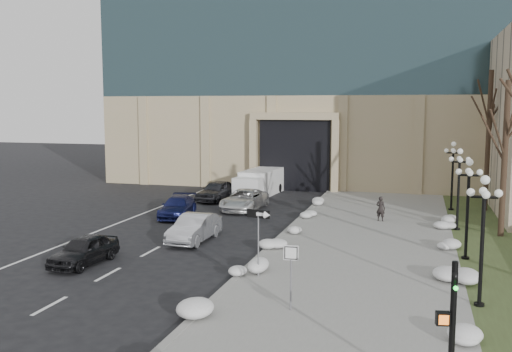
# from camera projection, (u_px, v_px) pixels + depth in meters

# --- Properties ---
(ground) EXTENTS (160.00, 160.00, 0.00)m
(ground) POSITION_uv_depth(u_px,v_px,m) (198.00, 350.00, 16.75)
(ground) COLOR black
(ground) RESTS_ON ground
(sidewalk) EXTENTS (9.00, 40.00, 0.12)m
(sidewalk) POSITION_uv_depth(u_px,v_px,m) (363.00, 245.00, 29.14)
(sidewalk) COLOR gray
(sidewalk) RESTS_ON ground
(curb) EXTENTS (0.30, 40.00, 0.14)m
(curb) POSITION_uv_depth(u_px,v_px,m) (278.00, 239.00, 30.37)
(curb) COLOR gray
(curb) RESTS_ON ground
(grass_strip) EXTENTS (4.00, 40.00, 0.10)m
(grass_strip) POSITION_uv_depth(u_px,v_px,m) (500.00, 254.00, 27.36)
(grass_strip) COLOR #384321
(grass_strip) RESTS_ON ground
(car_a) EXTENTS (1.83, 3.98, 1.32)m
(car_a) POSITION_uv_depth(u_px,v_px,m) (84.00, 250.00, 25.74)
(car_a) COLOR black
(car_a) RESTS_ON ground
(car_b) EXTENTS (1.64, 4.38, 1.43)m
(car_b) POSITION_uv_depth(u_px,v_px,m) (194.00, 228.00, 30.12)
(car_b) COLOR #B4B6BD
(car_b) RESTS_ON ground
(car_c) EXTENTS (2.59, 4.75, 1.30)m
(car_c) POSITION_uv_depth(u_px,v_px,m) (178.00, 207.00, 36.83)
(car_c) COLOR #171C50
(car_c) RESTS_ON ground
(car_d) EXTENTS (2.41, 5.12, 1.42)m
(car_d) POSITION_uv_depth(u_px,v_px,m) (244.00, 200.00, 39.26)
(car_d) COLOR silver
(car_d) RESTS_ON ground
(car_e) EXTENTS (2.36, 4.68, 1.53)m
(car_e) POSITION_uv_depth(u_px,v_px,m) (217.00, 191.00, 43.14)
(car_e) COLOR #2C2D31
(car_e) RESTS_ON ground
(pedestrian) EXTENTS (0.63, 0.49, 1.53)m
(pedestrian) POSITION_uv_depth(u_px,v_px,m) (381.00, 209.00, 34.88)
(pedestrian) COLOR black
(pedestrian) RESTS_ON sidewalk
(box_truck) EXTENTS (2.64, 6.45, 2.00)m
(box_truck) POSITION_uv_depth(u_px,v_px,m) (259.00, 183.00, 45.78)
(box_truck) COLOR silver
(box_truck) RESTS_ON ground
(one_way_sign) EXTENTS (1.08, 0.41, 2.90)m
(one_way_sign) POSITION_uv_depth(u_px,v_px,m) (262.00, 222.00, 23.34)
(one_way_sign) COLOR slate
(one_way_sign) RESTS_ON ground
(keep_sign) EXTENTS (0.52, 0.10, 2.40)m
(keep_sign) POSITION_uv_depth(u_px,v_px,m) (291.00, 264.00, 19.51)
(keep_sign) COLOR slate
(keep_sign) RESTS_ON ground
(traffic_signal) EXTENTS (0.62, 0.82, 3.62)m
(traffic_signal) POSITION_uv_depth(u_px,v_px,m) (451.00, 338.00, 13.18)
(traffic_signal) COLOR black
(traffic_signal) RESTS_ON ground
(snow_clump_b) EXTENTS (1.10, 1.60, 0.36)m
(snow_clump_b) POSITION_uv_depth(u_px,v_px,m) (200.00, 309.00, 19.26)
(snow_clump_b) COLOR silver
(snow_clump_b) RESTS_ON sidewalk
(snow_clump_c) EXTENTS (1.10, 1.60, 0.36)m
(snow_clump_c) POSITION_uv_depth(u_px,v_px,m) (248.00, 270.00, 23.88)
(snow_clump_c) COLOR silver
(snow_clump_c) RESTS_ON sidewalk
(snow_clump_d) EXTENTS (1.10, 1.60, 0.36)m
(snow_clump_d) POSITION_uv_depth(u_px,v_px,m) (271.00, 244.00, 28.34)
(snow_clump_d) COLOR silver
(snow_clump_d) RESTS_ON sidewalk
(snow_clump_e) EXTENTS (1.10, 1.60, 0.36)m
(snow_clump_e) POSITION_uv_depth(u_px,v_px,m) (294.00, 229.00, 31.83)
(snow_clump_e) COLOR silver
(snow_clump_e) RESTS_ON sidewalk
(snow_clump_f) EXTENTS (1.10, 1.60, 0.36)m
(snow_clump_f) POSITION_uv_depth(u_px,v_px,m) (309.00, 214.00, 36.21)
(snow_clump_f) COLOR silver
(snow_clump_f) RESTS_ON sidewalk
(snow_clump_g) EXTENTS (1.10, 1.60, 0.36)m
(snow_clump_g) POSITION_uv_depth(u_px,v_px,m) (320.00, 203.00, 40.51)
(snow_clump_g) COLOR silver
(snow_clump_g) RESTS_ON sidewalk
(snow_clump_h) EXTENTS (1.10, 1.60, 0.36)m
(snow_clump_h) POSITION_uv_depth(u_px,v_px,m) (457.00, 336.00, 17.04)
(snow_clump_h) COLOR silver
(snow_clump_h) RESTS_ON sidewalk
(snow_clump_i) EXTENTS (1.10, 1.60, 0.36)m
(snow_clump_i) POSITION_uv_depth(u_px,v_px,m) (457.00, 279.00, 22.67)
(snow_clump_i) COLOR silver
(snow_clump_i) RESTS_ON sidewalk
(snow_clump_j) EXTENTS (1.10, 1.60, 0.36)m
(snow_clump_j) POSITION_uv_depth(u_px,v_px,m) (445.00, 244.00, 28.47)
(snow_clump_j) COLOR silver
(snow_clump_j) RESTS_ON sidewalk
(snow_clump_k) EXTENTS (1.10, 1.60, 0.36)m
(snow_clump_k) POSITION_uv_depth(u_px,v_px,m) (447.00, 219.00, 34.51)
(snow_clump_k) COLOR silver
(snow_clump_k) RESTS_ON sidewalk
(snow_clump_l) EXTENTS (1.10, 1.60, 0.36)m
(snow_clump_l) POSITION_uv_depth(u_px,v_px,m) (443.00, 225.00, 32.92)
(snow_clump_l) COLOR silver
(snow_clump_l) RESTS_ON sidewalk
(lamppost_a) EXTENTS (1.18, 1.18, 4.76)m
(lamppost_a) POSITION_uv_depth(u_px,v_px,m) (483.00, 223.00, 19.83)
(lamppost_a) COLOR black
(lamppost_a) RESTS_ON ground
(lamppost_b) EXTENTS (1.18, 1.18, 4.76)m
(lamppost_b) POSITION_uv_depth(u_px,v_px,m) (468.00, 195.00, 26.03)
(lamppost_b) COLOR black
(lamppost_b) RESTS_ON ground
(lamppost_c) EXTENTS (1.18, 1.18, 4.76)m
(lamppost_c) POSITION_uv_depth(u_px,v_px,m) (459.00, 178.00, 32.23)
(lamppost_c) COLOR black
(lamppost_c) RESTS_ON ground
(lamppost_d) EXTENTS (1.18, 1.18, 4.76)m
(lamppost_d) POSITION_uv_depth(u_px,v_px,m) (453.00, 167.00, 38.43)
(lamppost_d) COLOR black
(lamppost_d) RESTS_ON ground
(tree_mid) EXTENTS (3.20, 3.20, 8.50)m
(tree_mid) POSITION_uv_depth(u_px,v_px,m) (506.00, 137.00, 30.38)
(tree_mid) COLOR black
(tree_mid) RESTS_ON ground
(tree_far) EXTENTS (3.20, 3.20, 9.50)m
(tree_far) POSITION_uv_depth(u_px,v_px,m) (489.00, 121.00, 37.93)
(tree_far) COLOR black
(tree_far) RESTS_ON ground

